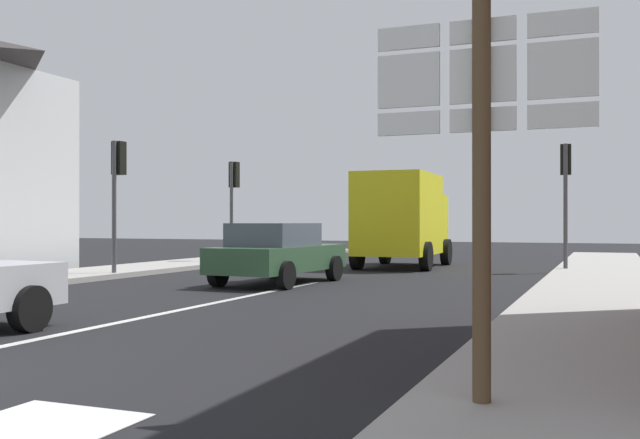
% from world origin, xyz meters
% --- Properties ---
extents(ground_plane, '(80.00, 80.00, 0.00)m').
position_xyz_m(ground_plane, '(0.00, 10.00, 0.00)').
color(ground_plane, black).
extents(sidewalk_right, '(2.59, 44.00, 0.14)m').
position_xyz_m(sidewalk_right, '(6.56, 8.00, 0.07)').
color(sidewalk_right, '#9E9B96').
rests_on(sidewalk_right, ground).
extents(lane_centre_stripe, '(0.16, 12.00, 0.01)m').
position_xyz_m(lane_centre_stripe, '(0.00, 6.00, 0.01)').
color(lane_centre_stripe, silver).
rests_on(lane_centre_stripe, ground).
extents(sedan_far, '(2.14, 4.28, 1.47)m').
position_xyz_m(sedan_far, '(-0.70, 11.32, 0.76)').
color(sedan_far, '#2D5133').
rests_on(sedan_far, ground).
extents(delivery_truck, '(2.60, 5.06, 3.05)m').
position_xyz_m(delivery_truck, '(0.42, 18.61, 1.65)').
color(delivery_truck, yellow).
rests_on(delivery_truck, ground).
extents(route_sign_post, '(1.66, 0.14, 3.20)m').
position_xyz_m(route_sign_post, '(5.87, 0.91, 2.00)').
color(route_sign_post, brown).
rests_on(route_sign_post, ground).
extents(traffic_light_near_left, '(0.30, 0.49, 3.68)m').
position_xyz_m(traffic_light_near_left, '(-5.57, 11.53, 2.72)').
color(traffic_light_near_left, '#47474C').
rests_on(traffic_light_near_left, ground).
extents(traffic_light_far_right, '(0.30, 0.49, 3.79)m').
position_xyz_m(traffic_light_far_right, '(5.57, 17.90, 2.81)').
color(traffic_light_far_right, '#47474C').
rests_on(traffic_light_far_right, ground).
extents(traffic_light_far_left, '(0.30, 0.49, 3.62)m').
position_xyz_m(traffic_light_far_left, '(-5.57, 18.04, 2.68)').
color(traffic_light_far_left, '#47474C').
rests_on(traffic_light_far_left, ground).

